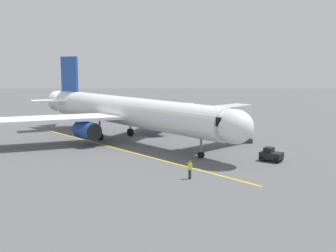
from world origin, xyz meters
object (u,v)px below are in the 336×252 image
at_px(airplane, 127,112).
at_px(tug_near_nose, 271,155).
at_px(jet_bridge, 216,118).
at_px(ground_crew_marshaller, 190,170).

bearing_deg(airplane, tug_near_nose, 144.60).
height_order(airplane, tug_near_nose, airplane).
bearing_deg(jet_bridge, tug_near_nose, 126.17).
bearing_deg(tug_near_nose, ground_crew_marshaller, 36.76).
relative_size(airplane, ground_crew_marshaller, 19.60).
distance_m(jet_bridge, ground_crew_marshaller, 14.76).
distance_m(ground_crew_marshaller, tug_near_nose, 11.50).
bearing_deg(ground_crew_marshaller, tug_near_nose, -143.24).
relative_size(airplane, jet_bridge, 3.41).
bearing_deg(airplane, ground_crew_marshaller, 111.69).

